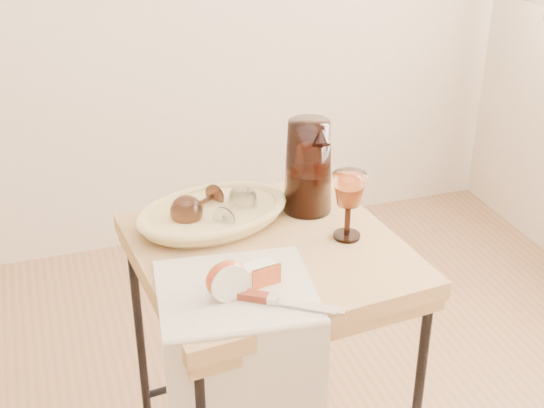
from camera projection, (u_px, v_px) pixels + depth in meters
name	position (u px, v px, depth m)	size (l,w,h in m)	color
side_table	(270.00, 373.00, 1.92)	(0.59, 0.59, 0.76)	olive
tea_towel	(236.00, 291.00, 1.58)	(0.33, 0.30, 0.01)	silver
bread_basket	(213.00, 216.00, 1.83)	(0.34, 0.23, 0.04)	tan
goblet_lying_a	(199.00, 204.00, 1.82)	(0.13, 0.08, 0.08)	#502E1F
goblet_lying_b	(235.00, 207.00, 1.81)	(0.12, 0.07, 0.07)	white
pitcher	(308.00, 166.00, 1.85)	(0.16, 0.24, 0.28)	black
wine_goblet	(348.00, 206.00, 1.74)	(0.08, 0.08, 0.17)	white
apple_half	(226.00, 279.00, 1.54)	(0.09, 0.05, 0.08)	#BD0008
apple_wedge	(258.00, 274.00, 1.59)	(0.07, 0.04, 0.05)	silver
table_knife	(277.00, 299.00, 1.53)	(0.25, 0.03, 0.02)	silver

